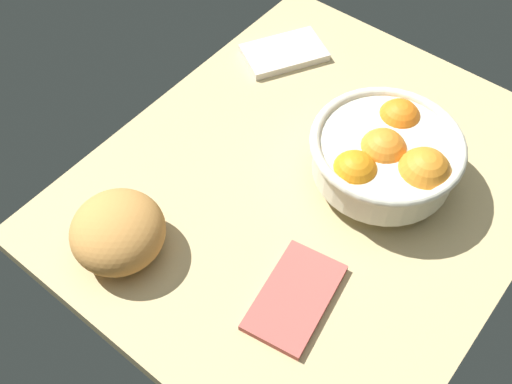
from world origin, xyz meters
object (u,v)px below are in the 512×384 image
at_px(bread_loaf, 118,231).
at_px(napkin_folded, 295,297).
at_px(fruit_bowl, 387,155).
at_px(napkin_spare, 284,53).

bearing_deg(bread_loaf, napkin_folded, -69.86).
xyz_separation_m(fruit_bowl, napkin_folded, (-0.25, -0.02, -0.06)).
height_order(fruit_bowl, napkin_folded, fruit_bowl).
relative_size(bread_loaf, napkin_folded, 0.89).
height_order(bread_loaf, napkin_folded, bread_loaf).
xyz_separation_m(fruit_bowl, napkin_spare, (0.14, 0.29, -0.06)).
bearing_deg(napkin_spare, bread_loaf, -171.79).
distance_m(bread_loaf, napkin_folded, 0.26).
distance_m(fruit_bowl, napkin_folded, 0.25).
distance_m(fruit_bowl, bread_loaf, 0.40).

